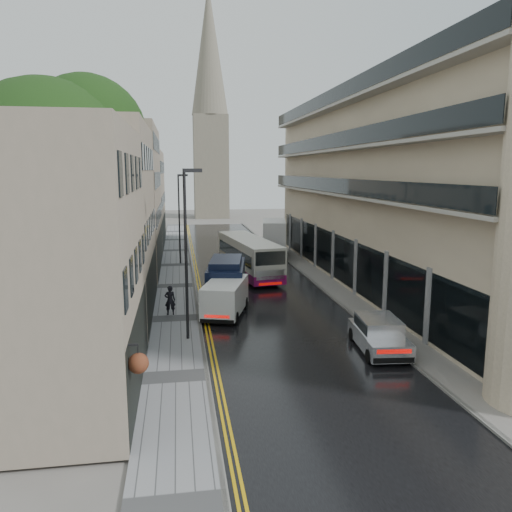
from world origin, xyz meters
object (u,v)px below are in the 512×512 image
object	(u,v)px
cream_bus	(246,264)
pedestrian	(170,300)
tree_near	(50,199)
lamp_post_far	(179,220)
silver_hatchback	(370,346)
navy_van	(208,285)
lamp_post_near	(186,256)
white_lorry	(264,241)
white_van	(203,304)
tree_far	(94,199)

from	to	relation	value
cream_bus	pedestrian	size ratio (longest dim) A/B	6.31
tree_near	cream_bus	size ratio (longest dim) A/B	1.26
cream_bus	lamp_post_far	size ratio (longest dim) A/B	1.38
silver_hatchback	navy_van	world-z (taller)	navy_van
silver_hatchback	lamp_post_near	distance (m)	9.69
white_lorry	pedestrian	bearing A→B (deg)	-105.47
cream_bus	white_van	xyz separation A→B (m)	(-3.69, -9.39, -0.44)
tree_near	lamp_post_near	distance (m)	8.90
pedestrian	tree_near	bearing A→B (deg)	-4.92
white_van	lamp_post_near	world-z (taller)	lamp_post_near
pedestrian	cream_bus	bearing A→B (deg)	-129.77
white_van	navy_van	size ratio (longest dim) A/B	0.82
white_van	cream_bus	bearing A→B (deg)	85.70
tree_near	navy_van	bearing A→B (deg)	10.45
white_lorry	lamp_post_far	size ratio (longest dim) A/B	0.88
cream_bus	white_van	distance (m)	10.10
cream_bus	navy_van	world-z (taller)	cream_bus
white_van	lamp_post_near	distance (m)	4.44
white_van	lamp_post_near	size ratio (longest dim) A/B	0.56
silver_hatchback	white_van	size ratio (longest dim) A/B	0.94
white_lorry	navy_van	size ratio (longest dim) A/B	1.24
tree_far	lamp_post_far	distance (m)	7.87
tree_near	pedestrian	distance (m)	8.69
white_lorry	tree_far	bearing A→B (deg)	-152.31
tree_near	navy_van	world-z (taller)	tree_near
cream_bus	pedestrian	bearing A→B (deg)	-133.58
navy_van	lamp_post_near	bearing A→B (deg)	-93.63
white_lorry	silver_hatchback	world-z (taller)	white_lorry
white_van	pedestrian	bearing A→B (deg)	157.89
tree_near	pedestrian	xyz separation A→B (m)	(6.33, -0.04, -5.95)
white_lorry	navy_van	bearing A→B (deg)	-100.94
tree_near	tree_far	bearing A→B (deg)	88.68
tree_far	white_lorry	size ratio (longest dim) A/B	1.76
tree_far	cream_bus	size ratio (longest dim) A/B	1.13
navy_van	lamp_post_far	world-z (taller)	lamp_post_far
cream_bus	navy_van	xyz separation A→B (m)	(-3.25, -6.23, -0.05)
white_lorry	pedestrian	xyz separation A→B (m)	(-8.63, -17.50, -0.88)
tree_near	lamp_post_far	distance (m)	18.14
navy_van	lamp_post_far	bearing A→B (deg)	105.46
cream_bus	silver_hatchback	bearing A→B (deg)	-87.05
navy_van	pedestrian	distance (m)	2.87
pedestrian	lamp_post_near	world-z (taller)	lamp_post_near
lamp_post_far	white_lorry	bearing A→B (deg)	0.95
white_van	tree_near	bearing A→B (deg)	-173.70
cream_bus	silver_hatchback	distance (m)	16.92
navy_van	pedestrian	xyz separation A→B (m)	(-2.31, -1.64, -0.48)
tree_far	navy_van	size ratio (longest dim) A/B	2.19
white_lorry	lamp_post_near	bearing A→B (deg)	-98.61
silver_hatchback	navy_van	bearing A→B (deg)	127.76
navy_van	white_van	bearing A→B (deg)	-88.65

